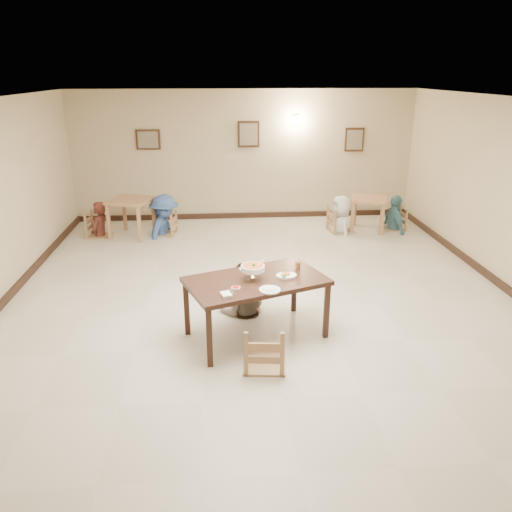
{
  "coord_description": "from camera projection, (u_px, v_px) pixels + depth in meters",
  "views": [
    {
      "loc": [
        -0.67,
        -6.77,
        3.37
      ],
      "look_at": [
        -0.15,
        -0.3,
        0.96
      ],
      "focal_mm": 35.0,
      "sensor_mm": 36.0,
      "label": 1
    }
  ],
  "objects": [
    {
      "name": "bg_table_left",
      "position": [
        130.0,
        205.0,
        10.62
      ],
      "size": [
        1.04,
        1.04,
        0.82
      ],
      "rotation": [
        0.0,
        0.0,
        -0.32
      ],
      "color": "#A57853",
      "rests_on": "floor"
    },
    {
      "name": "baseboard_back",
      "position": [
        245.0,
        215.0,
        12.18
      ],
      "size": [
        8.0,
        0.06,
        0.12
      ],
      "primitive_type": "cube",
      "color": "black",
      "rests_on": "floor"
    },
    {
      "name": "bg_diner_c",
      "position": [
        342.0,
        196.0,
        10.89
      ],
      "size": [
        0.64,
        0.87,
        1.62
      ],
      "primitive_type": "imported",
      "rotation": [
        0.0,
        0.0,
        4.88
      ],
      "color": "silver",
      "rests_on": "floor"
    },
    {
      "name": "bg_diner_d",
      "position": [
        397.0,
        195.0,
        11.03
      ],
      "size": [
        0.48,
        0.96,
        1.58
      ],
      "primitive_type": "imported",
      "rotation": [
        0.0,
        0.0,
        1.68
      ],
      "color": "teal",
      "rests_on": "floor"
    },
    {
      "name": "bg_diner_b",
      "position": [
        163.0,
        195.0,
        10.64
      ],
      "size": [
        1.02,
        1.31,
        1.78
      ],
      "primitive_type": "imported",
      "rotation": [
        0.0,
        0.0,
        1.22
      ],
      "color": "#4264A4",
      "rests_on": "floor"
    },
    {
      "name": "bg_chair_rr",
      "position": [
        395.0,
        210.0,
        11.15
      ],
      "size": [
        0.43,
        0.43,
        0.92
      ],
      "rotation": [
        0.0,
        0.0,
        -1.54
      ],
      "color": "tan",
      "rests_on": "floor"
    },
    {
      "name": "wall_back",
      "position": [
        244.0,
        156.0,
        11.7
      ],
      "size": [
        10.0,
        0.0,
        10.0
      ],
      "primitive_type": "plane",
      "rotation": [
        1.57,
        0.0,
        0.0
      ],
      "color": "#C4B08C",
      "rests_on": "floor"
    },
    {
      "name": "wall_front",
      "position": [
        367.0,
        492.0,
        2.36
      ],
      "size": [
        10.0,
        0.0,
        10.0
      ],
      "primitive_type": "plane",
      "rotation": [
        -1.57,
        0.0,
        0.0
      ],
      "color": "#C4B08C",
      "rests_on": "floor"
    },
    {
      "name": "curry_warmer",
      "position": [
        253.0,
        268.0,
        6.4
      ],
      "size": [
        0.34,
        0.31,
        0.28
      ],
      "color": "silver",
      "rests_on": "main_table"
    },
    {
      "name": "rice_plate_near",
      "position": [
        270.0,
        290.0,
        6.14
      ],
      "size": [
        0.27,
        0.27,
        0.06
      ],
      "color": "white",
      "rests_on": "main_table"
    },
    {
      "name": "floor",
      "position": [
        264.0,
        308.0,
        7.55
      ],
      "size": [
        10.0,
        10.0,
        0.0
      ],
      "primitive_type": "plane",
      "color": "beige",
      "rests_on": "ground"
    },
    {
      "name": "main_table",
      "position": [
        256.0,
        285.0,
        6.51
      ],
      "size": [
        2.01,
        1.56,
        0.83
      ],
      "rotation": [
        0.0,
        0.0,
        0.36
      ],
      "color": "#341A11",
      "rests_on": "floor"
    },
    {
      "name": "drink_glass",
      "position": [
        298.0,
        265.0,
        6.78
      ],
      "size": [
        0.07,
        0.07,
        0.13
      ],
      "color": "white",
      "rests_on": "main_table"
    },
    {
      "name": "bg_diner_a",
      "position": [
        97.0,
        202.0,
        10.54
      ],
      "size": [
        0.5,
        0.64,
        1.55
      ],
      "primitive_type": "imported",
      "rotation": [
        0.0,
        0.0,
        4.45
      ],
      "color": "#50241C",
      "rests_on": "floor"
    },
    {
      "name": "chair_near",
      "position": [
        265.0,
        326.0,
        5.9
      ],
      "size": [
        0.51,
        0.51,
        1.08
      ],
      "rotation": [
        0.0,
        0.0,
        3.03
      ],
      "color": "tan",
      "rests_on": "floor"
    },
    {
      "name": "chili_dish",
      "position": [
        236.0,
        288.0,
        6.19
      ],
      "size": [
        0.11,
        0.11,
        0.02
      ],
      "color": "white",
      "rests_on": "main_table"
    },
    {
      "name": "wall_sconce",
      "position": [
        296.0,
        120.0,
        11.48
      ],
      "size": [
        0.16,
        0.05,
        0.22
      ],
      "primitive_type": "cube",
      "color": "#FFD88C",
      "rests_on": "wall_back"
    },
    {
      "name": "napkin_cutlery",
      "position": [
        226.0,
        294.0,
        6.01
      ],
      "size": [
        0.18,
        0.25,
        0.03
      ],
      "color": "white",
      "rests_on": "main_table"
    },
    {
      "name": "rice_plate_far",
      "position": [
        250.0,
        269.0,
        6.77
      ],
      "size": [
        0.28,
        0.28,
        0.06
      ],
      "color": "white",
      "rests_on": "main_table"
    },
    {
      "name": "fried_plate",
      "position": [
        286.0,
        275.0,
        6.55
      ],
      "size": [
        0.27,
        0.27,
        0.06
      ],
      "color": "white",
      "rests_on": "main_table"
    },
    {
      "name": "bg_table_right",
      "position": [
        369.0,
        204.0,
        11.05
      ],
      "size": [
        0.95,
        0.95,
        0.75
      ],
      "rotation": [
        0.0,
        0.0,
        -0.33
      ],
      "color": "#A57853",
      "rests_on": "floor"
    },
    {
      "name": "chair_far",
      "position": [
        243.0,
        280.0,
        7.38
      ],
      "size": [
        0.43,
        0.43,
        0.92
      ],
      "rotation": [
        0.0,
        0.0,
        0.17
      ],
      "color": "tan",
      "rests_on": "floor"
    },
    {
      "name": "bg_chair_ll",
      "position": [
        98.0,
        214.0,
        10.63
      ],
      "size": [
        0.48,
        0.48,
        1.02
      ],
      "rotation": [
        0.0,
        0.0,
        1.46
      ],
      "color": "tan",
      "rests_on": "floor"
    },
    {
      "name": "bg_chair_rl",
      "position": [
        341.0,
        209.0,
        10.99
      ],
      "size": [
        0.49,
        0.49,
        1.04
      ],
      "rotation": [
        0.0,
        0.0,
        1.75
      ],
      "color": "tan",
      "rests_on": "floor"
    },
    {
      "name": "ceiling",
      "position": [
        266.0,
        101.0,
        6.51
      ],
      "size": [
        10.0,
        10.0,
        0.0
      ],
      "primitive_type": "plane",
      "color": "silver",
      "rests_on": "wall_back"
    },
    {
      "name": "picture_c",
      "position": [
        354.0,
        140.0,
        11.74
      ],
      "size": [
        0.45,
        0.04,
        0.55
      ],
      "color": "#341F10",
      "rests_on": "wall_back"
    },
    {
      "name": "picture_b",
      "position": [
        249.0,
        134.0,
        11.5
      ],
      "size": [
        0.5,
        0.04,
        0.6
      ],
      "color": "#341F10",
      "rests_on": "wall_back"
    },
    {
      "name": "picture_a",
      "position": [
        148.0,
        140.0,
        11.36
      ],
      "size": [
        0.55,
        0.04,
        0.45
      ],
      "color": "#341F10",
      "rests_on": "wall_back"
    },
    {
      "name": "bg_chair_lr",
      "position": [
        164.0,
        214.0,
        10.79
      ],
      "size": [
        0.45,
        0.45,
        0.95
      ],
      "rotation": [
        0.0,
        0.0,
        -1.77
      ],
      "color": "tan",
      "rests_on": "floor"
    },
    {
      "name": "main_diner",
      "position": [
        243.0,
        263.0,
        7.17
      ],
      "size": [
        0.77,
        0.6,
        1.55
      ],
      "primitive_type": "imported",
      "rotation": [
        0.0,
        0.0,
        3.12
      ],
      "color": "gray",
      "rests_on": "floor"
    }
  ]
}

